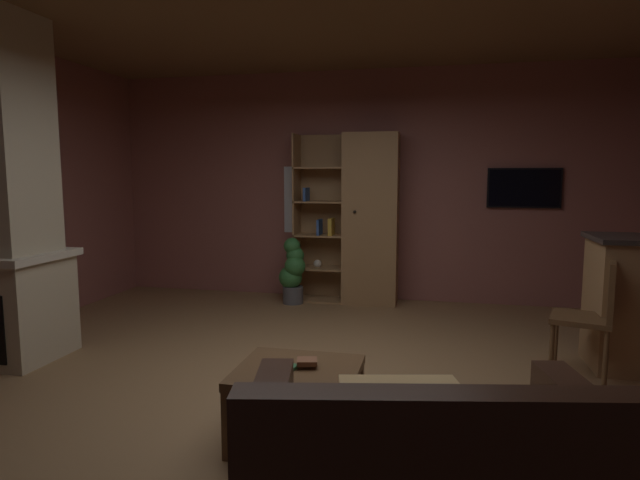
% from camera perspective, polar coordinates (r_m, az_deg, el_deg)
% --- Properties ---
extents(floor, '(6.42, 6.02, 0.02)m').
position_cam_1_polar(floor, '(3.99, -1.28, -16.00)').
color(floor, olive).
rests_on(floor, ground).
extents(wall_back, '(6.54, 0.06, 2.83)m').
position_cam_1_polar(wall_back, '(6.67, 4.90, 5.79)').
color(wall_back, '#8E544C').
rests_on(wall_back, ground).
extents(window_pane_back, '(0.80, 0.01, 0.84)m').
position_cam_1_polar(window_pane_back, '(6.75, -0.62, 4.34)').
color(window_pane_back, white).
extents(bookshelf_cabinet, '(1.25, 0.41, 2.05)m').
position_cam_1_polar(bookshelf_cabinet, '(6.41, 4.75, 2.16)').
color(bookshelf_cabinet, '#997047').
rests_on(bookshelf_cabinet, ground).
extents(coffee_table, '(0.70, 0.63, 0.44)m').
position_cam_1_polar(coffee_table, '(3.18, -2.42, -15.05)').
color(coffee_table, brown).
rests_on(coffee_table, ground).
extents(table_book_0, '(0.13, 0.12, 0.02)m').
position_cam_1_polar(table_book_0, '(3.13, -3.62, -13.49)').
color(table_book_0, '#387247').
rests_on(table_book_0, coffee_table).
extents(table_book_1, '(0.14, 0.13, 0.03)m').
position_cam_1_polar(table_book_1, '(3.14, -1.40, -12.94)').
color(table_book_1, brown).
rests_on(table_book_1, coffee_table).
extents(dining_chair, '(0.52, 0.52, 0.92)m').
position_cam_1_polar(dining_chair, '(4.53, 27.34, -6.81)').
color(dining_chair, brown).
rests_on(dining_chair, ground).
extents(potted_floor_plant, '(0.33, 0.30, 0.80)m').
position_cam_1_polar(potted_floor_plant, '(6.42, -2.94, -3.37)').
color(potted_floor_plant, '#4C4C51').
rests_on(potted_floor_plant, ground).
extents(wall_mounted_tv, '(0.82, 0.06, 0.46)m').
position_cam_1_polar(wall_mounted_tv, '(6.62, 21.09, 5.25)').
color(wall_mounted_tv, black).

